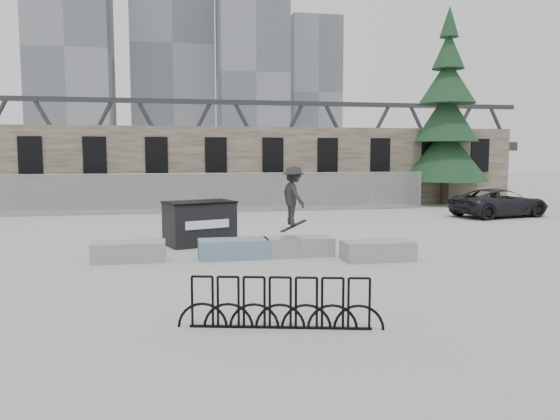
% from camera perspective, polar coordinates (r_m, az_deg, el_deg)
% --- Properties ---
extents(ground, '(120.00, 120.00, 0.00)m').
position_cam_1_polar(ground, '(15.86, -2.44, -5.02)').
color(ground, '#ABABA6').
rests_on(ground, ground).
extents(stone_wall, '(36.00, 2.58, 4.50)m').
position_cam_1_polar(stone_wall, '(31.73, -6.88, 4.52)').
color(stone_wall, brown).
rests_on(stone_wall, ground).
extents(chainlink_fence, '(22.06, 0.06, 2.02)m').
position_cam_1_polar(chainlink_fence, '(28.06, -6.28, 1.86)').
color(chainlink_fence, gray).
rests_on(chainlink_fence, ground).
extents(planter_far_left, '(2.00, 0.90, 0.55)m').
position_cam_1_polar(planter_far_left, '(15.90, -15.51, -4.12)').
color(planter_far_left, '#979794').
rests_on(planter_far_left, ground).
extents(planter_center_left, '(2.00, 0.90, 0.55)m').
position_cam_1_polar(planter_center_left, '(15.81, -4.89, -3.98)').
color(planter_center_left, '#2F658E').
rests_on(planter_center_left, ground).
extents(planter_center_right, '(2.00, 0.90, 0.55)m').
position_cam_1_polar(planter_center_right, '(16.18, 1.96, -3.74)').
color(planter_center_right, '#979794').
rests_on(planter_center_right, ground).
extents(planter_offset, '(2.00, 0.90, 0.55)m').
position_cam_1_polar(planter_offset, '(15.71, 10.19, -4.11)').
color(planter_offset, '#979794').
rests_on(planter_offset, ground).
extents(dumpster, '(2.52, 2.00, 1.45)m').
position_cam_1_polar(dumpster, '(18.22, -8.40, -1.33)').
color(dumpster, black).
rests_on(dumpster, ground).
extents(bike_rack, '(3.50, 0.90, 0.90)m').
position_cam_1_polar(bike_rack, '(9.52, 0.02, -9.76)').
color(bike_rack, black).
rests_on(bike_rack, ground).
extents(spruce_tree, '(5.00, 5.00, 11.50)m').
position_cam_1_polar(spruce_tree, '(33.86, 16.99, 8.52)').
color(spruce_tree, '#38281E').
rests_on(spruce_tree, ground).
extents(skyline_towers, '(58.00, 28.00, 48.00)m').
position_cam_1_polar(skyline_towers, '(110.66, -10.60, 15.08)').
color(skyline_towers, slate).
rests_on(skyline_towers, ground).
extents(truss_bridge, '(70.00, 3.00, 9.80)m').
position_cam_1_polar(truss_bridge, '(71.48, -1.14, 6.83)').
color(truss_bridge, '#2D3033').
rests_on(truss_bridge, ground).
extents(suv, '(5.14, 3.13, 1.33)m').
position_cam_1_polar(suv, '(28.09, 21.98, 0.71)').
color(suv, black).
rests_on(suv, ground).
extents(skateboarder, '(0.86, 1.21, 1.89)m').
position_cam_1_polar(skateboarder, '(15.60, 1.43, 1.50)').
color(skateboarder, black).
rests_on(skateboarder, ground).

